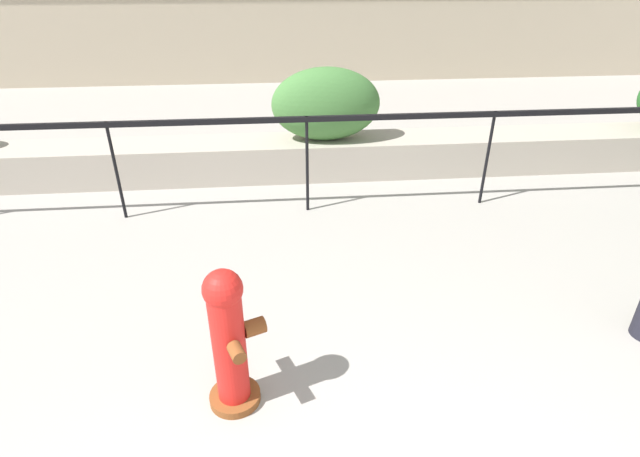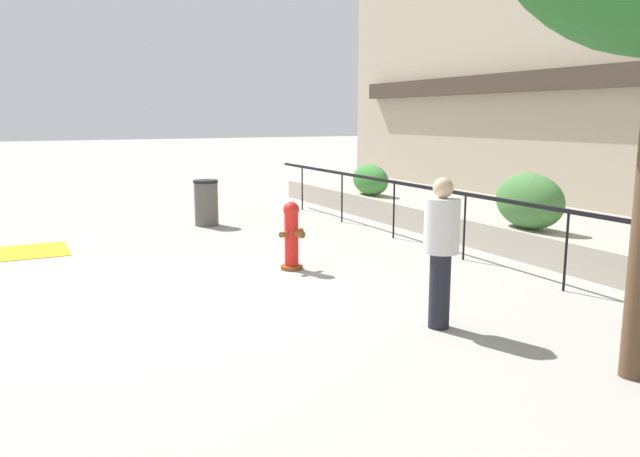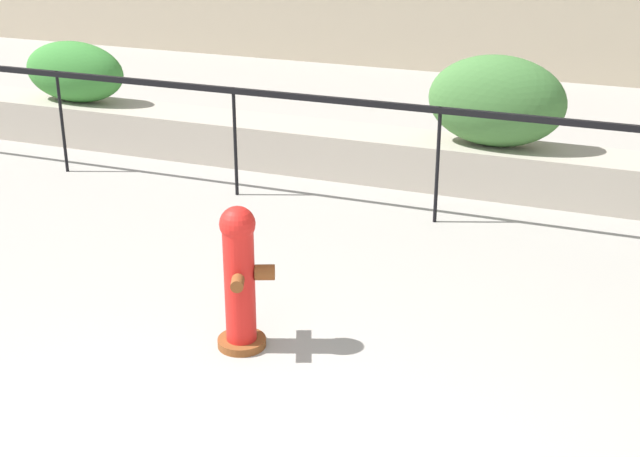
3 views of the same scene
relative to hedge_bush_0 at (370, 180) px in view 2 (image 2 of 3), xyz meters
The scene contains 9 objects.
ground_plane 7.77m from the hedge_bush_0, 50.95° to the right, with size 120.00×120.00×0.00m, color #9E9991.
planter_wall_low 4.91m from the hedge_bush_0, ahead, with size 18.00×0.70×0.50m, color #ADA393.
fence_railing_segment 4.99m from the hedge_bush_0, 12.74° to the right, with size 15.00×0.05×1.15m.
hedge_bush_0 is the anchor object (origin of this frame).
hedge_bush_1 5.19m from the hedge_bush_0, ahead, with size 1.43×0.70×0.95m, color #427538.
fire_hydrant 5.76m from the hedge_bush_0, 43.58° to the right, with size 0.48×0.47×1.08m.
pedestrian 8.28m from the hedge_bush_0, 25.71° to the right, with size 0.53×0.53×1.73m.
tactile_warning_pad 7.78m from the hedge_bush_0, 83.57° to the right, with size 1.35×1.35×0.01m, color gold.
trash_bin 4.03m from the hedge_bush_0, 95.73° to the right, with size 0.55×0.55×1.01m.
Camera 2 is at (8.11, -1.89, 2.39)m, focal length 35.00 mm.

